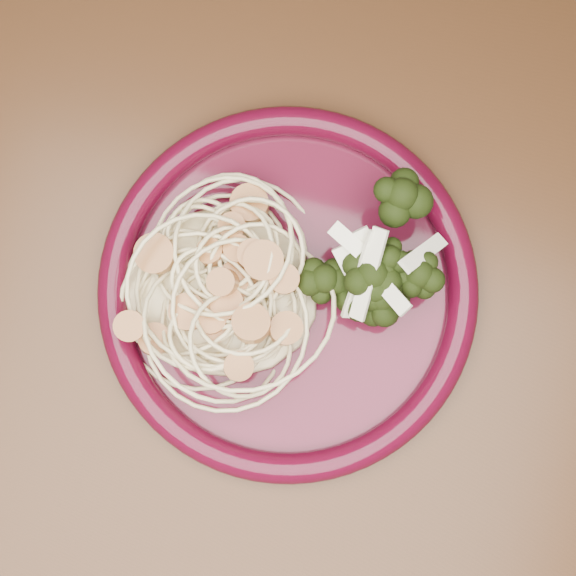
% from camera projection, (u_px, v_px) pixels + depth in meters
% --- Properties ---
extents(dining_table, '(1.20, 0.80, 0.75)m').
position_uv_depth(dining_table, '(173.00, 240.00, 0.70)').
color(dining_table, '#472814').
rests_on(dining_table, ground).
extents(dinner_plate, '(0.35, 0.35, 0.02)m').
position_uv_depth(dinner_plate, '(288.00, 290.00, 0.58)').
color(dinner_plate, '#480E1F').
rests_on(dinner_plate, dining_table).
extents(spaghetti_pile, '(0.17, 0.16, 0.03)m').
position_uv_depth(spaghetti_pile, '(221.00, 290.00, 0.57)').
color(spaghetti_pile, beige).
rests_on(spaghetti_pile, dinner_plate).
extents(scallop_cluster, '(0.17, 0.17, 0.04)m').
position_uv_depth(scallop_cluster, '(216.00, 282.00, 0.53)').
color(scallop_cluster, '#C08148').
rests_on(scallop_cluster, spaghetti_pile).
extents(broccoli_pile, '(0.12, 0.16, 0.05)m').
position_uv_depth(broccoli_pile, '(371.00, 283.00, 0.56)').
color(broccoli_pile, black).
rests_on(broccoli_pile, dinner_plate).
extents(onion_garnish, '(0.09, 0.11, 0.06)m').
position_uv_depth(onion_garnish, '(376.00, 276.00, 0.53)').
color(onion_garnish, white).
rests_on(onion_garnish, broccoli_pile).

